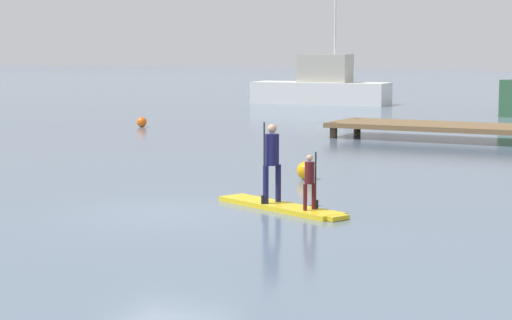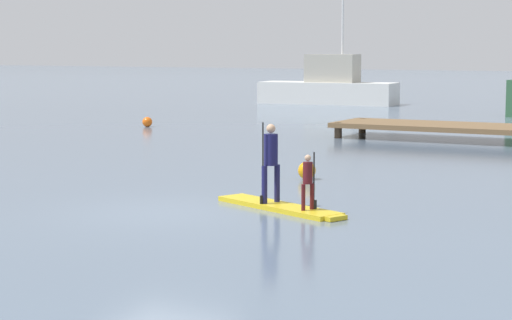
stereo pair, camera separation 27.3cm
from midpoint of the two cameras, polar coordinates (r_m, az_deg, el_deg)
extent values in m
plane|color=slate|center=(19.49, -5.03, -3.15)|extent=(240.00, 240.00, 0.00)
cube|color=gold|center=(19.82, 1.75, -2.81)|extent=(3.30, 1.89, 0.10)
cube|color=gold|center=(18.59, 5.18, -3.48)|extent=(0.40, 0.53, 0.09)
cylinder|color=#19194C|center=(20.05, 1.67, -1.41)|extent=(0.12, 0.12, 0.80)
cylinder|color=#19194C|center=(19.82, 0.91, -1.50)|extent=(0.12, 0.12, 0.80)
cylinder|color=#19194C|center=(19.84, 1.29, 0.63)|extent=(0.39, 0.39, 0.66)
sphere|color=tan|center=(19.80, 1.30, 1.90)|extent=(0.19, 0.19, 0.19)
cylinder|color=black|center=(19.74, 0.81, -0.19)|extent=(0.03, 0.03, 1.71)
cube|color=black|center=(19.84, 0.81, -2.39)|extent=(0.08, 0.14, 0.18)
cylinder|color=#4C1419|center=(19.18, 3.79, -2.19)|extent=(0.08, 0.08, 0.53)
cylinder|color=#4C1419|center=(19.02, 3.27, -2.26)|extent=(0.08, 0.08, 0.53)
cylinder|color=#4C1419|center=(19.03, 3.54, -0.78)|extent=(0.26, 0.26, 0.44)
sphere|color=tan|center=(18.99, 3.55, 0.13)|extent=(0.13, 0.13, 0.13)
cylinder|color=black|center=(19.17, 3.91, -1.25)|extent=(0.03, 0.03, 1.16)
cube|color=black|center=(19.24, 3.90, -2.69)|extent=(0.08, 0.14, 0.18)
cube|color=silver|center=(56.63, 4.48, 4.03)|extent=(8.29, 3.14, 1.30)
cube|color=#B2AD9E|center=(56.49, 4.76, 5.52)|extent=(3.12, 2.01, 1.65)
cylinder|color=silver|center=(56.34, 5.38, 9.00)|extent=(0.12, 0.12, 5.21)
cube|color=brown|center=(34.80, 14.30, 1.85)|extent=(11.56, 2.99, 0.18)
cylinder|color=#473828|center=(35.42, 5.18, 1.79)|extent=(0.28, 0.28, 0.57)
cylinder|color=#473828|center=(37.62, 6.61, 2.06)|extent=(0.28, 0.28, 0.57)
sphere|color=orange|center=(24.23, 3.40, -0.63)|extent=(0.46, 0.46, 0.46)
sphere|color=orange|center=(40.46, -6.36, 2.29)|extent=(0.43, 0.43, 0.43)
camera|label=1|loc=(0.14, -89.64, 0.04)|focal=66.55mm
camera|label=2|loc=(0.14, 90.36, -0.04)|focal=66.55mm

